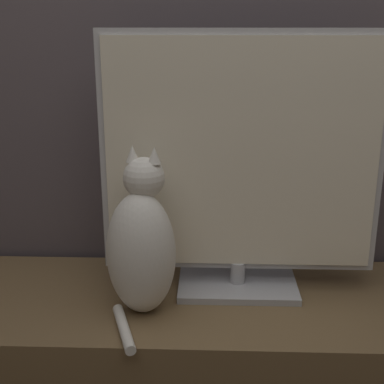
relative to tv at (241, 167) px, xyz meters
name	(u,v)px	position (x,y,z in m)	size (l,w,h in m)	color
wall_back	(208,13)	(-0.10, 0.24, 0.42)	(4.80, 0.05, 2.60)	#564C51
tv_stand	(205,369)	(-0.10, -0.07, -0.63)	(1.59, 0.53, 0.50)	brown
tv	(241,167)	(0.00, 0.00, 0.00)	(0.80, 0.21, 0.76)	#B7B7BC
cat	(142,246)	(-0.27, -0.14, -0.19)	(0.23, 0.33, 0.47)	silver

